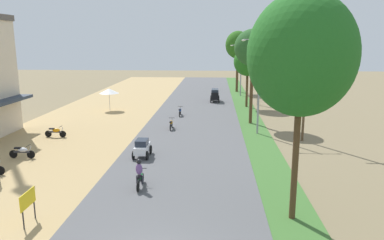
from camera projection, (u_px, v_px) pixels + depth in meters
name	position (u px, v px, depth m)	size (l,w,h in m)	color
parked_motorbike_fourth	(22.00, 151.00, 25.22)	(1.80, 0.54, 0.94)	black
parked_motorbike_fifth	(56.00, 131.00, 30.77)	(1.80, 0.54, 0.94)	black
street_signboard	(28.00, 201.00, 16.05)	(0.06, 1.30, 1.50)	#262628
vendor_umbrella	(109.00, 91.00, 42.38)	(2.20, 2.20, 2.52)	#99999E
median_tree_nearest	(302.00, 55.00, 15.30)	(4.52, 4.52, 9.88)	#4C351E
median_tree_second	(253.00, 48.00, 34.69)	(3.48, 3.48, 8.98)	#4C351E
median_tree_third	(248.00, 62.00, 44.11)	(3.34, 3.34, 7.16)	#4C351E
median_tree_fourth	(238.00, 45.00, 57.20)	(3.82, 3.82, 9.39)	#4C351E
streetlamp_near	(259.00, 80.00, 31.20)	(3.16, 0.20, 8.13)	gray
streetlamp_mid	(241.00, 66.00, 53.43)	(3.16, 0.20, 7.44)	gray
utility_pole_near	(259.00, 70.00, 45.84)	(1.80, 0.20, 8.43)	brown
utility_pole_far	(305.00, 86.00, 29.09)	(1.80, 0.20, 8.50)	brown
car_hatchback_white	(142.00, 147.00, 25.50)	(1.04, 2.00, 1.23)	silver
car_van_black	(215.00, 94.00, 48.69)	(1.19, 2.41, 1.67)	black
motorbike_ahead_second	(140.00, 174.00, 20.03)	(0.54, 1.80, 1.66)	black
motorbike_ahead_third	(171.00, 124.00, 33.63)	(0.54, 1.80, 0.94)	black
motorbike_ahead_fourth	(180.00, 111.00, 39.62)	(0.54, 1.80, 0.94)	black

